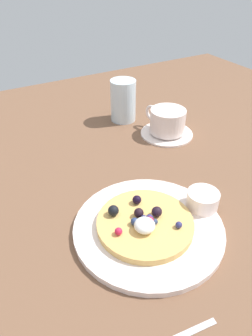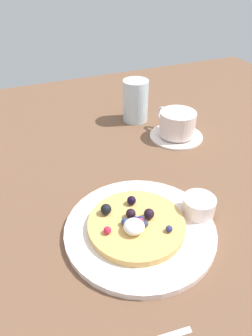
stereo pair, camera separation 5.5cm
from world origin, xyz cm
name	(u,v)px [view 1 (the left image)]	position (x,y,z in cm)	size (l,w,h in cm)	color
ground_plane	(94,197)	(0.00, 0.00, -1.50)	(166.65, 122.78, 3.00)	brown
pancake_plate	(148,228)	(3.84, -13.67, 0.56)	(24.86, 24.86, 1.11)	white
pancake_with_berries	(145,223)	(3.11, -13.53, 1.94)	(15.86, 15.86, 3.21)	#E1AF5D
syrup_ramekin	(203,200)	(14.46, -14.43, 2.72)	(5.60, 5.60, 3.12)	white
coffee_saucer	(167,133)	(25.43, 11.34, 0.45)	(12.99, 12.99, 0.90)	white
coffee_cup	(167,120)	(25.39, 11.48, 3.88)	(8.65, 11.55, 5.74)	white
water_glass	(123,101)	(20.00, 23.95, 5.46)	(6.67, 6.67, 10.92)	silver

